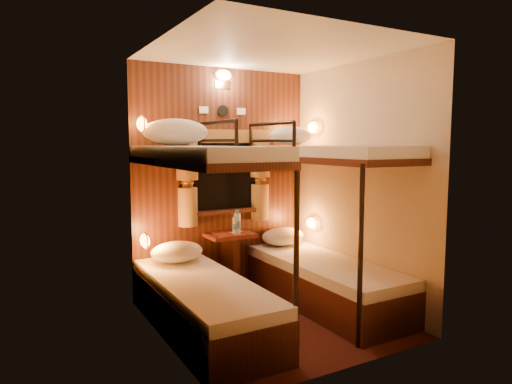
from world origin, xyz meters
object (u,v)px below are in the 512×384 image
table (231,255)px  bottle_right (237,223)px  bunk_left (202,267)px  bottle_left (235,225)px  bunk_right (324,250)px

table → bottle_right: size_ratio=2.52×
table → bottle_right: (0.06, -0.05, 0.35)m
bottle_right → bunk_left: bearing=-133.9°
bottle_right → bottle_left: bearing=-179.3°
bottle_left → table: bearing=121.3°
table → bunk_right: bearing=-50.3°
bunk_left → table: 1.02m
bottle_left → bunk_left: bearing=-132.9°
bunk_right → bottle_left: (-0.62, 0.73, 0.18)m
bottle_right → table: bearing=137.1°
bottle_right → bunk_right: bearing=-50.9°
bunk_right → bottle_left: size_ratio=9.00×
table → bottle_right: bottle_right is taller
bunk_right → table: 1.02m
bunk_right → bottle_right: (-0.59, 0.73, 0.20)m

